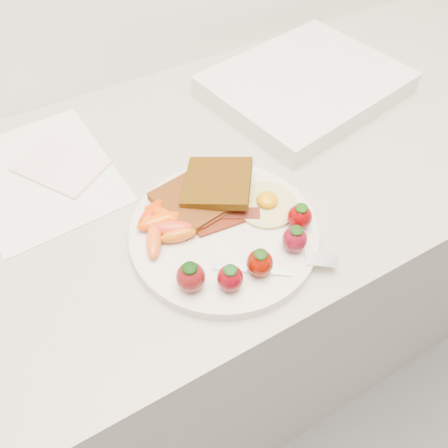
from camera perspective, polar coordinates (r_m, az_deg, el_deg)
counter at (r=1.09m, az=-2.41°, el=-10.42°), size 2.00×0.60×0.90m
plate at (r=0.63m, az=0.00°, el=-1.08°), size 0.27×0.27×0.02m
toast_lower at (r=0.65m, az=-3.97°, el=3.12°), size 0.11×0.11×0.01m
toast_upper at (r=0.65m, az=-0.85°, el=5.43°), size 0.14×0.14×0.02m
fried_egg at (r=0.65m, az=5.62°, el=2.67°), size 0.11×0.11×0.02m
bacon_strips at (r=0.63m, az=0.26°, el=1.11°), size 0.10×0.06×0.01m
baby_carrots at (r=0.62m, az=-8.14°, el=-0.14°), size 0.09×0.10×0.02m
strawberries at (r=0.57m, az=3.89°, el=-3.97°), size 0.21×0.07×0.05m
fork at (r=0.59m, az=7.83°, el=-5.26°), size 0.16×0.09×0.00m
paper_sheet at (r=0.78m, az=-22.43°, el=6.10°), size 0.22×0.29×0.00m
notepad at (r=0.77m, az=-20.52°, el=7.15°), size 0.16×0.17×0.01m
appliance at (r=0.89m, az=10.59°, el=17.49°), size 0.39×0.33×0.04m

